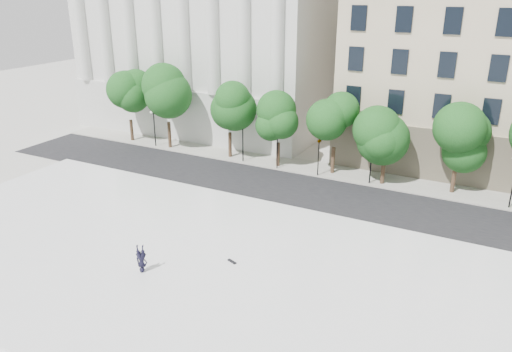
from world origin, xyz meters
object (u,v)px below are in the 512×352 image
at_px(traffic_light_east, 319,139).
at_px(skateboard, 232,261).
at_px(person_lying, 142,268).
at_px(traffic_light_west, 278,133).

distance_m(traffic_light_east, skateboard, 18.37).
bearing_deg(person_lying, traffic_light_west, 66.73).
relative_size(traffic_light_west, person_lying, 2.27).
bearing_deg(traffic_light_west, traffic_light_east, 0.00).
height_order(traffic_light_east, skateboard, traffic_light_east).
distance_m(traffic_light_west, person_lying, 21.85).
bearing_deg(person_lying, skateboard, 13.56).
relative_size(traffic_light_west, skateboard, 5.80).
bearing_deg(traffic_light_east, skateboard, -86.69).
bearing_deg(traffic_light_east, traffic_light_west, -180.00).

